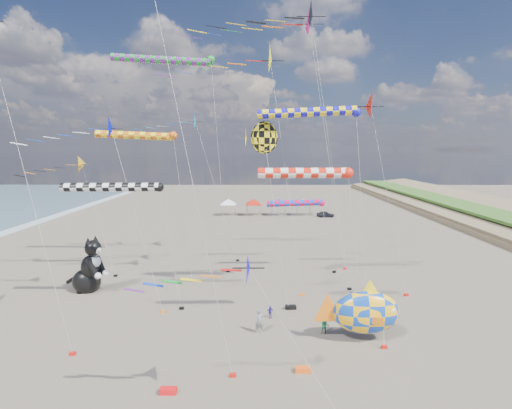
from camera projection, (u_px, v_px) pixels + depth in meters
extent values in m
plane|color=brown|center=(263.00, 409.00, 20.12)|extent=(260.00, 260.00, 0.00)
cylinder|color=#B2B2B2|center=(198.00, 180.00, 21.44)|extent=(3.58, 0.02, 22.74)
cube|color=black|center=(233.00, 375.00, 22.97)|extent=(0.36, 0.24, 0.20)
cone|color=black|center=(316.00, 19.00, 33.97)|extent=(2.54, 2.72, 2.80)
cylinder|color=#B2B2B2|center=(333.00, 160.00, 35.60)|extent=(3.63, 0.02, 24.06)
cube|color=black|center=(349.00, 289.00, 37.22)|extent=(0.36, 0.24, 0.20)
cone|color=red|center=(389.00, 107.00, 33.48)|extent=(2.26, 2.42, 2.50)
cylinder|color=#B2B2B2|center=(398.00, 205.00, 34.60)|extent=(2.34, 0.02, 16.53)
cube|color=black|center=(406.00, 295.00, 35.70)|extent=(0.36, 0.24, 0.20)
cone|color=#0C07CE|center=(266.00, 268.00, 18.38)|extent=(1.55, 1.66, 1.71)
cylinder|color=#B2B2B2|center=(304.00, 345.00, 18.89)|extent=(3.71, 0.02, 7.60)
cone|color=#FF1874|center=(321.00, 27.00, 40.15)|extent=(2.95, 3.16, 3.26)
cylinder|color=#B2B2B2|center=(334.00, 153.00, 41.86)|extent=(3.20, 0.02, 25.28)
cube|color=black|center=(345.00, 269.00, 43.56)|extent=(0.36, 0.24, 0.20)
cone|color=#FFF40D|center=(275.00, 60.00, 33.00)|extent=(2.46, 2.63, 2.71)
cylinder|color=#B2B2B2|center=(289.00, 183.00, 34.38)|extent=(2.65, 0.02, 20.36)
cube|color=black|center=(302.00, 295.00, 35.75)|extent=(0.36, 0.24, 0.20)
cone|color=#0612B3|center=(122.00, 127.00, 30.00)|extent=(1.83, 1.96, 2.02)
cylinder|color=#B2B2B2|center=(143.00, 223.00, 30.99)|extent=(2.70, 0.02, 14.65)
cube|color=black|center=(163.00, 312.00, 31.97)|extent=(0.36, 0.24, 0.20)
cone|color=#FCA81B|center=(82.00, 164.00, 39.58)|extent=(1.75, 1.87, 1.93)
cylinder|color=#B2B2B2|center=(99.00, 221.00, 40.36)|extent=(2.80, 0.02, 11.57)
cube|color=black|center=(116.00, 276.00, 41.13)|extent=(0.36, 0.24, 0.20)
cone|color=#1084D0|center=(206.00, 121.00, 44.69)|extent=(1.82, 1.95, 2.01)
cylinder|color=#B2B2B2|center=(222.00, 193.00, 45.79)|extent=(3.51, 0.02, 16.20)
cube|color=black|center=(238.00, 260.00, 46.87)|extent=(0.36, 0.24, 0.20)
cone|color=#1C8829|center=(6.00, 16.00, 22.63)|extent=(2.26, 2.42, 2.49)
cylinder|color=#B2B2B2|center=(41.00, 195.00, 24.02)|extent=(2.53, 0.02, 20.50)
cube|color=black|center=(73.00, 354.00, 25.39)|extent=(0.36, 0.24, 0.20)
cylinder|color=#1512B9|center=(307.00, 112.00, 31.94)|extent=(7.94, 0.74, 0.74)
sphere|color=#1512B9|center=(356.00, 112.00, 31.93)|extent=(0.78, 0.78, 0.78)
cylinder|color=#B2B2B2|center=(362.00, 211.00, 33.02)|extent=(1.52, 0.02, 15.96)
cube|color=black|center=(367.00, 302.00, 34.08)|extent=(0.36, 0.24, 0.20)
cylinder|color=#1B942B|center=(161.00, 60.00, 39.80)|extent=(9.97, 0.77, 0.77)
sphere|color=#1B942B|center=(211.00, 60.00, 39.79)|extent=(0.80, 0.80, 0.80)
cylinder|color=#B2B2B2|center=(220.00, 170.00, 41.28)|extent=(1.52, 0.02, 21.89)
cube|color=black|center=(228.00, 271.00, 42.75)|extent=(0.36, 0.24, 0.20)
cylinder|color=red|center=(303.00, 173.00, 26.92)|extent=(6.11, 0.71, 0.71)
sphere|color=red|center=(348.00, 173.00, 26.92)|extent=(0.75, 0.75, 0.75)
cylinder|color=#B2B2B2|center=(356.00, 255.00, 27.69)|extent=(1.52, 0.02, 11.43)
cube|color=black|center=(364.00, 332.00, 28.45)|extent=(0.36, 0.24, 0.20)
cylinder|color=#D65A12|center=(135.00, 135.00, 37.88)|extent=(7.31, 0.73, 0.73)
sphere|color=#D65A12|center=(173.00, 135.00, 37.87)|extent=(0.76, 0.76, 0.76)
cylinder|color=#B2B2B2|center=(183.00, 210.00, 38.84)|extent=(1.52, 0.02, 14.34)
cube|color=black|center=(192.00, 280.00, 39.80)|extent=(0.36, 0.24, 0.20)
cylinder|color=#CE0E43|center=(294.00, 203.00, 41.47)|extent=(5.71, 0.65, 0.65)
sphere|color=#CE0E43|center=(322.00, 203.00, 41.46)|extent=(0.68, 0.68, 0.68)
cylinder|color=#B2B2B2|center=(328.00, 238.00, 41.97)|extent=(1.52, 0.02, 7.49)
cube|color=black|center=(334.00, 272.00, 42.46)|extent=(0.36, 0.24, 0.20)
cylinder|color=black|center=(110.00, 187.00, 31.34)|extent=(7.76, 0.69, 0.69)
sphere|color=black|center=(159.00, 187.00, 31.33)|extent=(0.72, 0.72, 0.72)
cylinder|color=#B2B2B2|center=(171.00, 250.00, 32.01)|extent=(1.52, 0.02, 10.07)
cube|color=black|center=(182.00, 308.00, 32.68)|extent=(0.36, 0.24, 0.20)
ellipsoid|color=yellow|center=(264.00, 138.00, 32.74)|extent=(2.20, 0.40, 2.64)
cone|color=yellow|center=(246.00, 138.00, 32.74)|extent=(0.12, 1.80, 1.80)
cylinder|color=#B2B2B2|center=(276.00, 223.00, 32.70)|extent=(2.03, 2.03, 13.97)
cube|color=black|center=(289.00, 308.00, 32.64)|extent=(0.36, 0.24, 0.20)
ellipsoid|color=#1242B3|center=(366.00, 312.00, 26.98)|extent=(4.53, 1.83, 3.01)
cone|color=orange|center=(328.00, 312.00, 26.98)|extent=(2.21, 0.13, 2.21)
cone|color=yellow|center=(370.00, 291.00, 26.77)|extent=(1.61, 0.11, 1.61)
cylinder|color=#B2B2B2|center=(384.00, 334.00, 26.66)|extent=(0.25, 1.04, 1.59)
cube|color=red|center=(384.00, 347.00, 26.25)|extent=(0.36, 0.24, 0.20)
imported|color=gray|center=(259.00, 321.00, 28.35)|extent=(0.67, 0.47, 1.76)
imported|color=#247F4D|center=(325.00, 326.00, 28.22)|extent=(0.65, 0.54, 1.24)
imported|color=#302699|center=(270.00, 312.00, 30.98)|extent=(0.62, 0.42, 0.97)
cube|color=#1221BD|center=(355.00, 294.00, 35.67)|extent=(0.90, 0.44, 0.30)
cube|color=black|center=(291.00, 307.00, 32.76)|extent=(0.90, 0.44, 0.30)
cube|color=#FE5815|center=(303.00, 370.00, 23.46)|extent=(0.90, 0.44, 0.30)
cube|color=red|center=(168.00, 391.00, 21.39)|extent=(0.90, 0.44, 0.30)
cube|color=white|center=(228.00, 204.00, 79.27)|extent=(3.00, 3.00, 0.15)
pyramid|color=white|center=(228.00, 199.00, 79.13)|extent=(4.20, 4.20, 1.00)
cylinder|color=#999999|center=(221.00, 211.00, 78.14)|extent=(0.08, 0.08, 2.20)
cylinder|color=#999999|center=(235.00, 211.00, 78.13)|extent=(0.08, 0.08, 2.20)
cylinder|color=#999999|center=(222.00, 209.00, 80.72)|extent=(0.08, 0.08, 2.20)
cylinder|color=#999999|center=(235.00, 209.00, 80.71)|extent=(0.08, 0.08, 2.20)
cube|color=red|center=(253.00, 204.00, 79.26)|extent=(3.00, 3.00, 0.15)
pyramid|color=red|center=(253.00, 199.00, 79.12)|extent=(4.20, 4.20, 1.00)
cylinder|color=#999999|center=(247.00, 211.00, 78.13)|extent=(0.08, 0.08, 2.20)
cylinder|color=#999999|center=(260.00, 211.00, 78.12)|extent=(0.08, 0.08, 2.20)
cylinder|color=#999999|center=(247.00, 209.00, 80.70)|extent=(0.08, 0.08, 2.20)
cylinder|color=#999999|center=(260.00, 209.00, 80.70)|extent=(0.08, 0.08, 2.20)
cube|color=#122ABC|center=(279.00, 204.00, 79.25)|extent=(3.00, 3.00, 0.15)
pyramid|color=#122ABC|center=(279.00, 199.00, 79.10)|extent=(4.20, 4.20, 1.00)
cylinder|color=#999999|center=(272.00, 211.00, 78.12)|extent=(0.08, 0.08, 2.20)
cylinder|color=#999999|center=(286.00, 211.00, 78.11)|extent=(0.08, 0.08, 2.20)
cylinder|color=#999999|center=(272.00, 209.00, 80.69)|extent=(0.08, 0.08, 2.20)
cylinder|color=#999999|center=(285.00, 209.00, 80.69)|extent=(0.08, 0.08, 2.20)
cube|color=silver|center=(304.00, 204.00, 79.24)|extent=(3.00, 3.00, 0.15)
pyramid|color=silver|center=(304.00, 199.00, 79.09)|extent=(4.20, 4.20, 1.00)
cylinder|color=#999999|center=(298.00, 211.00, 78.11)|extent=(0.08, 0.08, 2.20)
cylinder|color=#999999|center=(311.00, 211.00, 78.10)|extent=(0.08, 0.08, 2.20)
cylinder|color=#999999|center=(296.00, 209.00, 80.68)|extent=(0.08, 0.08, 2.20)
cylinder|color=#999999|center=(309.00, 209.00, 80.68)|extent=(0.08, 0.08, 2.20)
imported|color=#26262D|center=(325.00, 214.00, 77.47)|extent=(3.50, 1.65, 1.16)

